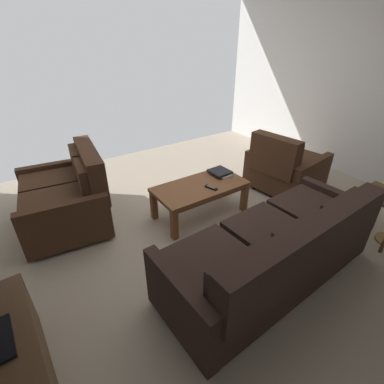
{
  "coord_description": "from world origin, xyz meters",
  "views": [
    {
      "loc": [
        1.82,
        2.29,
        2.04
      ],
      "look_at": [
        0.46,
        0.28,
        0.65
      ],
      "focal_mm": 26.26,
      "sensor_mm": 36.0,
      "label": 1
    }
  ],
  "objects_px": {
    "end_table": "(384,203)",
    "tv_remote": "(211,188)",
    "loveseat_near": "(68,196)",
    "coffee_table": "(200,190)",
    "sofa_main": "(276,251)",
    "tv_stand": "(8,369)",
    "book_stack": "(220,172)",
    "armchair_side": "(284,167)"
  },
  "relations": [
    {
      "from": "end_table",
      "to": "armchair_side",
      "type": "relative_size",
      "value": 0.55
    },
    {
      "from": "coffee_table",
      "to": "armchair_side",
      "type": "bearing_deg",
      "value": 174.53
    },
    {
      "from": "tv_remote",
      "to": "book_stack",
      "type": "bearing_deg",
      "value": -144.45
    },
    {
      "from": "book_stack",
      "to": "tv_remote",
      "type": "bearing_deg",
      "value": 35.55
    },
    {
      "from": "armchair_side",
      "to": "tv_remote",
      "type": "height_order",
      "value": "armchair_side"
    },
    {
      "from": "end_table",
      "to": "book_stack",
      "type": "relative_size",
      "value": 1.96
    },
    {
      "from": "sofa_main",
      "to": "loveseat_near",
      "type": "bearing_deg",
      "value": -57.64
    },
    {
      "from": "loveseat_near",
      "to": "tv_stand",
      "type": "distance_m",
      "value": 1.92
    },
    {
      "from": "book_stack",
      "to": "tv_remote",
      "type": "height_order",
      "value": "book_stack"
    },
    {
      "from": "tv_stand",
      "to": "tv_remote",
      "type": "xyz_separation_m",
      "value": [
        -2.22,
        -0.87,
        0.17
      ]
    },
    {
      "from": "loveseat_near",
      "to": "book_stack",
      "type": "xyz_separation_m",
      "value": [
        -1.76,
        0.64,
        0.08
      ]
    },
    {
      "from": "loveseat_near",
      "to": "end_table",
      "type": "bearing_deg",
      "value": 141.31
    },
    {
      "from": "coffee_table",
      "to": "book_stack",
      "type": "relative_size",
      "value": 4.09
    },
    {
      "from": "loveseat_near",
      "to": "tv_stand",
      "type": "relative_size",
      "value": 1.24
    },
    {
      "from": "sofa_main",
      "to": "armchair_side",
      "type": "xyz_separation_m",
      "value": [
        -1.48,
        -1.15,
        -0.02
      ]
    },
    {
      "from": "armchair_side",
      "to": "book_stack",
      "type": "relative_size",
      "value": 3.56
    },
    {
      "from": "end_table",
      "to": "loveseat_near",
      "type": "bearing_deg",
      "value": -38.69
    },
    {
      "from": "tv_stand",
      "to": "armchair_side",
      "type": "relative_size",
      "value": 1.06
    },
    {
      "from": "end_table",
      "to": "tv_remote",
      "type": "distance_m",
      "value": 1.86
    },
    {
      "from": "loveseat_near",
      "to": "end_table",
      "type": "distance_m",
      "value": 3.51
    },
    {
      "from": "sofa_main",
      "to": "tv_stand",
      "type": "bearing_deg",
      "value": -7.51
    },
    {
      "from": "coffee_table",
      "to": "tv_remote",
      "type": "bearing_deg",
      "value": 112.86
    },
    {
      "from": "sofa_main",
      "to": "end_table",
      "type": "xyz_separation_m",
      "value": [
        -1.46,
        0.18,
        0.08
      ]
    },
    {
      "from": "coffee_table",
      "to": "armchair_side",
      "type": "distance_m",
      "value": 1.38
    },
    {
      "from": "loveseat_near",
      "to": "tv_remote",
      "type": "distance_m",
      "value": 1.68
    },
    {
      "from": "sofa_main",
      "to": "tv_remote",
      "type": "bearing_deg",
      "value": -97.71
    },
    {
      "from": "coffee_table",
      "to": "end_table",
      "type": "xyz_separation_m",
      "value": [
        -1.37,
        1.46,
        0.1
      ]
    },
    {
      "from": "end_table",
      "to": "tv_remote",
      "type": "xyz_separation_m",
      "value": [
        1.31,
        -1.32,
        -0.02
      ]
    },
    {
      "from": "tv_stand",
      "to": "book_stack",
      "type": "height_order",
      "value": "tv_stand"
    },
    {
      "from": "coffee_table",
      "to": "tv_stand",
      "type": "bearing_deg",
      "value": 25.1
    },
    {
      "from": "end_table",
      "to": "sofa_main",
      "type": "bearing_deg",
      "value": -6.9
    },
    {
      "from": "end_table",
      "to": "tv_stand",
      "type": "distance_m",
      "value": 3.56
    },
    {
      "from": "loveseat_near",
      "to": "end_table",
      "type": "xyz_separation_m",
      "value": [
        -2.74,
        2.2,
        0.08
      ]
    },
    {
      "from": "tv_stand",
      "to": "armchair_side",
      "type": "height_order",
      "value": "armchair_side"
    },
    {
      "from": "sofa_main",
      "to": "end_table",
      "type": "height_order",
      "value": "sofa_main"
    },
    {
      "from": "end_table",
      "to": "tv_remote",
      "type": "height_order",
      "value": "end_table"
    },
    {
      "from": "loveseat_near",
      "to": "coffee_table",
      "type": "relative_size",
      "value": 1.14
    },
    {
      "from": "sofa_main",
      "to": "coffee_table",
      "type": "bearing_deg",
      "value": -94.34
    },
    {
      "from": "end_table",
      "to": "tv_stand",
      "type": "relative_size",
      "value": 0.52
    },
    {
      "from": "loveseat_near",
      "to": "end_table",
      "type": "relative_size",
      "value": 2.38
    },
    {
      "from": "end_table",
      "to": "book_stack",
      "type": "bearing_deg",
      "value": -57.94
    },
    {
      "from": "end_table",
      "to": "book_stack",
      "type": "xyz_separation_m",
      "value": [
        0.98,
        -1.56,
        -0.0
      ]
    }
  ]
}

